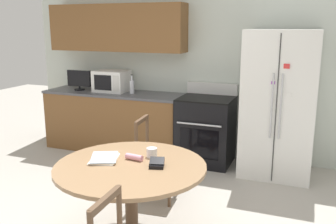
{
  "coord_description": "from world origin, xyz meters",
  "views": [
    {
      "loc": [
        1.62,
        -2.57,
        1.88
      ],
      "look_at": [
        0.18,
        1.15,
        0.95
      ],
      "focal_mm": 40.0,
      "sensor_mm": 36.0,
      "label": 1
    }
  ],
  "objects_px": {
    "oven_range": "(206,130)",
    "dining_chair_far": "(156,160)",
    "microwave": "(112,81)",
    "countertop_tv": "(79,79)",
    "refrigerator": "(279,104)",
    "counter_bottle": "(132,86)",
    "wallet": "(157,164)",
    "candle_glass": "(152,153)"
  },
  "relations": [
    {
      "from": "oven_range",
      "to": "dining_chair_far",
      "type": "bearing_deg",
      "value": -99.24
    },
    {
      "from": "microwave",
      "to": "countertop_tv",
      "type": "distance_m",
      "value": 0.53
    },
    {
      "from": "countertop_tv",
      "to": "refrigerator",
      "type": "bearing_deg",
      "value": -0.94
    },
    {
      "from": "refrigerator",
      "to": "microwave",
      "type": "xyz_separation_m",
      "value": [
        -2.45,
        0.12,
        0.14
      ]
    },
    {
      "from": "countertop_tv",
      "to": "counter_bottle",
      "type": "bearing_deg",
      "value": 1.58
    },
    {
      "from": "counter_bottle",
      "to": "wallet",
      "type": "relative_size",
      "value": 1.8
    },
    {
      "from": "refrigerator",
      "to": "wallet",
      "type": "height_order",
      "value": "refrigerator"
    },
    {
      "from": "refrigerator",
      "to": "counter_bottle",
      "type": "xyz_separation_m",
      "value": [
        -2.09,
        0.07,
        0.09
      ]
    },
    {
      "from": "oven_range",
      "to": "dining_chair_far",
      "type": "height_order",
      "value": "oven_range"
    },
    {
      "from": "oven_range",
      "to": "candle_glass",
      "type": "xyz_separation_m",
      "value": [
        0.04,
        -1.95,
        0.3
      ]
    },
    {
      "from": "refrigerator",
      "to": "counter_bottle",
      "type": "relative_size",
      "value": 6.56
    },
    {
      "from": "counter_bottle",
      "to": "microwave",
      "type": "bearing_deg",
      "value": 172.23
    },
    {
      "from": "candle_glass",
      "to": "oven_range",
      "type": "bearing_deg",
      "value": 91.09
    },
    {
      "from": "oven_range",
      "to": "counter_bottle",
      "type": "xyz_separation_m",
      "value": [
        -1.14,
        0.02,
        0.54
      ]
    },
    {
      "from": "refrigerator",
      "to": "oven_range",
      "type": "xyz_separation_m",
      "value": [
        -0.95,
        0.06,
        -0.45
      ]
    },
    {
      "from": "countertop_tv",
      "to": "counter_bottle",
      "type": "distance_m",
      "value": 0.89
    },
    {
      "from": "refrigerator",
      "to": "countertop_tv",
      "type": "distance_m",
      "value": 2.98
    },
    {
      "from": "counter_bottle",
      "to": "dining_chair_far",
      "type": "distance_m",
      "value": 1.69
    },
    {
      "from": "microwave",
      "to": "dining_chair_far",
      "type": "bearing_deg",
      "value": -46.25
    },
    {
      "from": "oven_range",
      "to": "wallet",
      "type": "height_order",
      "value": "oven_range"
    },
    {
      "from": "counter_bottle",
      "to": "dining_chair_far",
      "type": "xyz_separation_m",
      "value": [
        0.93,
        -1.3,
        -0.57
      ]
    },
    {
      "from": "countertop_tv",
      "to": "wallet",
      "type": "xyz_separation_m",
      "value": [
        2.2,
        -2.15,
        -0.3
      ]
    },
    {
      "from": "oven_range",
      "to": "counter_bottle",
      "type": "distance_m",
      "value": 1.26
    },
    {
      "from": "refrigerator",
      "to": "oven_range",
      "type": "distance_m",
      "value": 1.05
    },
    {
      "from": "countertop_tv",
      "to": "candle_glass",
      "type": "relative_size",
      "value": 4.17
    },
    {
      "from": "refrigerator",
      "to": "dining_chair_far",
      "type": "bearing_deg",
      "value": -133.52
    },
    {
      "from": "counter_bottle",
      "to": "refrigerator",
      "type": "bearing_deg",
      "value": -2.01
    },
    {
      "from": "candle_glass",
      "to": "wallet",
      "type": "relative_size",
      "value": 0.61
    },
    {
      "from": "oven_range",
      "to": "countertop_tv",
      "type": "relative_size",
      "value": 2.72
    },
    {
      "from": "oven_range",
      "to": "refrigerator",
      "type": "bearing_deg",
      "value": -3.37
    },
    {
      "from": "oven_range",
      "to": "counter_bottle",
      "type": "relative_size",
      "value": 3.87
    },
    {
      "from": "countertop_tv",
      "to": "counter_bottle",
      "type": "height_order",
      "value": "countertop_tv"
    },
    {
      "from": "refrigerator",
      "to": "wallet",
      "type": "bearing_deg",
      "value": -110.43
    },
    {
      "from": "counter_bottle",
      "to": "countertop_tv",
      "type": "bearing_deg",
      "value": -178.42
    },
    {
      "from": "microwave",
      "to": "wallet",
      "type": "xyz_separation_m",
      "value": [
        1.67,
        -2.22,
        -0.3
      ]
    },
    {
      "from": "oven_range",
      "to": "candle_glass",
      "type": "height_order",
      "value": "oven_range"
    },
    {
      "from": "countertop_tv",
      "to": "dining_chair_far",
      "type": "height_order",
      "value": "countertop_tv"
    },
    {
      "from": "microwave",
      "to": "candle_glass",
      "type": "relative_size",
      "value": 5.12
    },
    {
      "from": "microwave",
      "to": "counter_bottle",
      "type": "relative_size",
      "value": 1.75
    },
    {
      "from": "counter_bottle",
      "to": "wallet",
      "type": "xyz_separation_m",
      "value": [
        1.31,
        -2.17,
        -0.24
      ]
    },
    {
      "from": "dining_chair_far",
      "to": "microwave",
      "type": "bearing_deg",
      "value": -141.16
    },
    {
      "from": "wallet",
      "to": "candle_glass",
      "type": "bearing_deg",
      "value": 123.22
    }
  ]
}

